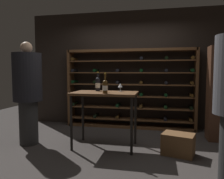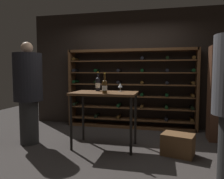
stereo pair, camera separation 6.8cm
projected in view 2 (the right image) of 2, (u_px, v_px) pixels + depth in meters
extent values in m
plane|color=#383330|center=(114.00, 147.00, 3.90)|extent=(9.28, 9.28, 0.00)
cube|color=black|center=(129.00, 69.00, 5.38)|extent=(4.89, 0.10, 2.77)
cube|color=brown|center=(72.00, 88.00, 5.53)|extent=(0.06, 0.32, 1.85)
cube|color=brown|center=(197.00, 90.00, 4.87)|extent=(0.06, 0.32, 1.85)
cube|color=brown|center=(131.00, 50.00, 5.13)|extent=(2.95, 0.32, 0.06)
cube|color=brown|center=(130.00, 126.00, 5.27)|extent=(2.95, 0.32, 0.06)
cube|color=brown|center=(130.00, 119.00, 5.26)|extent=(2.87, 0.32, 0.02)
cylinder|color=black|center=(97.00, 115.00, 5.44)|extent=(0.08, 0.30, 0.08)
cylinder|color=#4C3314|center=(119.00, 116.00, 5.31)|extent=(0.08, 0.30, 0.08)
cylinder|color=black|center=(166.00, 118.00, 5.07)|extent=(0.08, 0.30, 0.08)
cylinder|color=#4C3314|center=(191.00, 120.00, 4.94)|extent=(0.08, 0.30, 0.08)
cube|color=brown|center=(130.00, 108.00, 5.24)|extent=(2.87, 0.32, 0.02)
cylinder|color=black|center=(76.00, 103.00, 5.54)|extent=(0.08, 0.30, 0.08)
cylinder|color=black|center=(119.00, 105.00, 5.29)|extent=(0.08, 0.30, 0.08)
cylinder|color=#4C3314|center=(142.00, 106.00, 5.17)|extent=(0.08, 0.30, 0.08)
cylinder|color=black|center=(166.00, 107.00, 5.05)|extent=(0.08, 0.30, 0.08)
cylinder|color=black|center=(192.00, 107.00, 4.92)|extent=(0.08, 0.30, 0.08)
cube|color=brown|center=(131.00, 96.00, 5.21)|extent=(2.87, 0.32, 0.02)
cylinder|color=black|center=(97.00, 93.00, 5.39)|extent=(0.08, 0.30, 0.08)
cylinder|color=black|center=(119.00, 94.00, 5.27)|extent=(0.08, 0.30, 0.08)
cylinder|color=black|center=(142.00, 94.00, 5.15)|extent=(0.08, 0.30, 0.08)
cylinder|color=black|center=(167.00, 95.00, 5.02)|extent=(0.08, 0.30, 0.08)
cylinder|color=#4C3314|center=(192.00, 95.00, 4.90)|extent=(0.08, 0.30, 0.08)
cube|color=brown|center=(131.00, 84.00, 5.19)|extent=(2.87, 0.32, 0.02)
cylinder|color=black|center=(76.00, 82.00, 5.50)|extent=(0.08, 0.30, 0.08)
cylinder|color=black|center=(97.00, 82.00, 5.37)|extent=(0.08, 0.30, 0.08)
cylinder|color=black|center=(119.00, 82.00, 5.25)|extent=(0.08, 0.30, 0.08)
cylinder|color=#4C3314|center=(142.00, 82.00, 5.13)|extent=(0.08, 0.30, 0.08)
cylinder|color=black|center=(167.00, 83.00, 5.00)|extent=(0.08, 0.30, 0.08)
cylinder|color=#4C3314|center=(192.00, 83.00, 4.88)|extent=(0.08, 0.30, 0.08)
cube|color=brown|center=(131.00, 73.00, 5.17)|extent=(2.87, 0.32, 0.02)
cylinder|color=black|center=(76.00, 70.00, 5.47)|extent=(0.08, 0.30, 0.08)
cylinder|color=black|center=(97.00, 70.00, 5.35)|extent=(0.08, 0.30, 0.08)
cylinder|color=black|center=(119.00, 70.00, 5.23)|extent=(0.08, 0.30, 0.08)
cylinder|color=black|center=(143.00, 70.00, 5.10)|extent=(0.08, 0.30, 0.08)
cylinder|color=black|center=(167.00, 70.00, 4.98)|extent=(0.08, 0.30, 0.08)
cylinder|color=black|center=(193.00, 70.00, 4.86)|extent=(0.08, 0.30, 0.08)
cube|color=brown|center=(131.00, 61.00, 5.15)|extent=(2.87, 0.32, 0.02)
cylinder|color=#4C3314|center=(75.00, 59.00, 5.45)|extent=(0.08, 0.30, 0.08)
cylinder|color=black|center=(143.00, 58.00, 5.08)|extent=(0.08, 0.30, 0.08)
cylinder|color=black|center=(167.00, 58.00, 4.96)|extent=(0.08, 0.30, 0.08)
cylinder|color=#4C3314|center=(193.00, 58.00, 4.83)|extent=(0.08, 0.30, 0.08)
cube|color=brown|center=(105.00, 93.00, 3.84)|extent=(1.11, 0.68, 0.04)
cylinder|color=black|center=(71.00, 123.00, 3.71)|extent=(0.04, 0.04, 0.93)
cylinder|color=black|center=(131.00, 126.00, 3.48)|extent=(0.04, 0.04, 0.93)
cylinder|color=black|center=(83.00, 116.00, 4.27)|extent=(0.04, 0.04, 0.93)
cylinder|color=black|center=(135.00, 119.00, 4.05)|extent=(0.04, 0.04, 0.93)
cylinder|color=#2E2E2E|center=(29.00, 122.00, 4.07)|extent=(0.33, 0.33, 0.80)
cylinder|color=black|center=(28.00, 77.00, 4.00)|extent=(0.51, 0.51, 0.86)
sphere|color=tan|center=(27.00, 48.00, 3.96)|extent=(0.21, 0.21, 0.21)
cube|color=brown|center=(178.00, 145.00, 3.51)|extent=(0.56, 0.46, 0.34)
cube|color=#4C2D1E|center=(221.00, 94.00, 4.19)|extent=(0.44, 0.36, 1.81)
cylinder|color=black|center=(98.00, 85.00, 4.03)|extent=(0.08, 0.08, 0.23)
cone|color=black|center=(98.00, 78.00, 4.02)|extent=(0.08, 0.08, 0.03)
cylinder|color=black|center=(98.00, 75.00, 4.01)|extent=(0.03, 0.03, 0.08)
cylinder|color=#B7932D|center=(98.00, 72.00, 4.01)|extent=(0.03, 0.03, 0.02)
cylinder|color=silver|center=(98.00, 85.00, 4.03)|extent=(0.08, 0.08, 0.09)
cylinder|color=#4C3314|center=(105.00, 87.00, 3.58)|extent=(0.08, 0.08, 0.20)
cone|color=#4C3314|center=(105.00, 80.00, 3.57)|extent=(0.08, 0.08, 0.03)
cylinder|color=#4C3314|center=(105.00, 77.00, 3.57)|extent=(0.03, 0.03, 0.09)
cylinder|color=#B7932D|center=(105.00, 73.00, 3.56)|extent=(0.03, 0.03, 0.02)
cylinder|color=silver|center=(105.00, 88.00, 3.58)|extent=(0.08, 0.08, 0.08)
cylinder|color=silver|center=(105.00, 92.00, 3.82)|extent=(0.07, 0.07, 0.00)
cylinder|color=silver|center=(105.00, 90.00, 3.81)|extent=(0.01, 0.01, 0.08)
cone|color=silver|center=(105.00, 85.00, 3.81)|extent=(0.08, 0.08, 0.07)
cylinder|color=#590A14|center=(105.00, 86.00, 3.81)|extent=(0.04, 0.04, 0.02)
cylinder|color=silver|center=(120.00, 91.00, 3.96)|extent=(0.07, 0.07, 0.00)
cylinder|color=silver|center=(120.00, 89.00, 3.95)|extent=(0.01, 0.01, 0.07)
cone|color=silver|center=(120.00, 85.00, 3.95)|extent=(0.08, 0.08, 0.07)
cylinder|color=#590A14|center=(120.00, 86.00, 3.95)|extent=(0.05, 0.05, 0.03)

